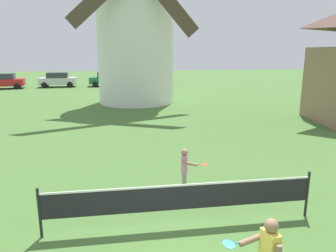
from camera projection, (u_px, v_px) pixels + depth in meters
windmill at (135, 10)px, 22.51m from camera, size 8.81×6.32×13.44m
tennis_net at (182, 197)px, 6.86m from camera, size 6.00×0.06×1.10m
player_far at (185, 168)px, 8.54m from camera, size 0.70×0.65×1.24m
parked_car_red at (3, 81)px, 32.53m from camera, size 4.27×2.34×1.56m
parked_car_silver at (58, 79)px, 34.18m from camera, size 3.89×2.01×1.56m
parked_car_green at (108, 79)px, 35.02m from camera, size 4.16×2.01×1.56m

